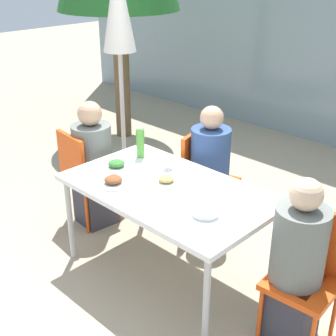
% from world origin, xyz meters
% --- Properties ---
extents(ground_plane, '(24.00, 24.00, 0.00)m').
position_xyz_m(ground_plane, '(0.00, 0.00, 0.00)').
color(ground_plane, tan).
extents(dining_table, '(1.52, 0.90, 0.74)m').
position_xyz_m(dining_table, '(0.00, 0.00, 0.69)').
color(dining_table, white).
rests_on(dining_table, ground).
extents(chair_left, '(0.44, 0.44, 0.87)m').
position_xyz_m(chair_left, '(-1.07, 0.02, 0.51)').
color(chair_left, '#E54C14').
rests_on(chair_left, ground).
extents(person_left, '(0.34, 0.34, 1.14)m').
position_xyz_m(person_left, '(-1.01, 0.10, 0.54)').
color(person_left, '#383842').
rests_on(person_left, ground).
extents(chair_right, '(0.43, 0.43, 0.87)m').
position_xyz_m(chair_right, '(1.05, 0.16, 0.51)').
color(chair_right, '#E54C14').
rests_on(chair_right, ground).
extents(person_right, '(0.32, 0.32, 1.13)m').
position_xyz_m(person_right, '(1.01, 0.07, 0.53)').
color(person_right, '#383842').
rests_on(person_right, ground).
extents(chair_far, '(0.49, 0.49, 0.87)m').
position_xyz_m(chair_far, '(-0.28, 0.73, 0.51)').
color(chair_far, '#E54C14').
rests_on(chair_far, ground).
extents(person_far, '(0.37, 0.37, 1.15)m').
position_xyz_m(person_far, '(-0.19, 0.70, 0.54)').
color(person_far, '#473D33').
rests_on(person_far, ground).
extents(closed_umbrella, '(0.36, 0.36, 2.28)m').
position_xyz_m(closed_umbrella, '(-1.40, 0.78, 1.69)').
color(closed_umbrella, '#333333').
rests_on(closed_umbrella, ground).
extents(plate_0, '(0.24, 0.24, 0.07)m').
position_xyz_m(plate_0, '(-0.31, -0.24, 0.77)').
color(plate_0, white).
rests_on(plate_0, dining_table).
extents(plate_1, '(0.21, 0.21, 0.06)m').
position_xyz_m(plate_1, '(-0.05, 0.03, 0.77)').
color(plate_1, white).
rests_on(plate_1, dining_table).
extents(plate_2, '(0.23, 0.23, 0.07)m').
position_xyz_m(plate_2, '(-0.51, -0.05, 0.77)').
color(plate_2, white).
rests_on(plate_2, dining_table).
extents(bottle, '(0.07, 0.07, 0.26)m').
position_xyz_m(bottle, '(-0.54, 0.23, 0.87)').
color(bottle, '#51A338').
rests_on(bottle, dining_table).
extents(drinking_cup, '(0.07, 0.07, 0.10)m').
position_xyz_m(drinking_cup, '(-0.22, 0.23, 0.79)').
color(drinking_cup, white).
rests_on(drinking_cup, dining_table).
extents(salad_bowl, '(0.17, 0.17, 0.06)m').
position_xyz_m(salad_bowl, '(0.44, -0.11, 0.77)').
color(salad_bowl, white).
rests_on(salad_bowl, dining_table).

